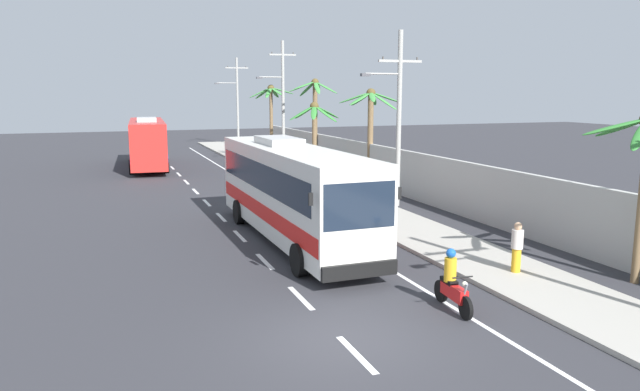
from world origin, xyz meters
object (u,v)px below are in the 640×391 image
at_px(motorcycle_beside_bus, 452,285).
at_px(palm_third, 315,105).
at_px(pedestrian_near_kerb, 298,173).
at_px(utility_pole_distant, 237,99).
at_px(pedestrian_midwalk, 517,246).
at_px(palm_farthest, 314,124).
at_px(coach_bus_foreground, 291,189).
at_px(palm_fourth, 370,117).
at_px(utility_pole_far, 282,100).
at_px(coach_bus_far_lane, 147,141).
at_px(utility_pole_mid, 398,114).
at_px(palm_nearest, 271,105).

relative_size(motorcycle_beside_bus, palm_third, 0.29).
distance_m(pedestrian_near_kerb, utility_pole_distant, 29.97).
xyz_separation_m(pedestrian_midwalk, utility_pole_distant, (1.84, 47.90, 3.97)).
height_order(pedestrian_midwalk, palm_farthest, palm_farthest).
relative_size(coach_bus_foreground, palm_fourth, 2.13).
height_order(palm_fourth, palm_farthest, palm_fourth).
xyz_separation_m(utility_pole_far, palm_farthest, (-0.61, -9.03, -1.35)).
bearing_deg(pedestrian_near_kerb, palm_fourth, -167.76).
relative_size(coach_bus_foreground, motorcycle_beside_bus, 6.38).
distance_m(coach_bus_far_lane, utility_pole_distant, 19.27).
bearing_deg(coach_bus_foreground, utility_pole_far, 74.02).
distance_m(coach_bus_foreground, pedestrian_midwalk, 8.55).
xyz_separation_m(motorcycle_beside_bus, utility_pole_mid, (5.36, 13.47, 3.94)).
xyz_separation_m(pedestrian_near_kerb, utility_pole_mid, (2.98, -6.64, 3.65)).
height_order(utility_pole_far, palm_farthest, utility_pole_far).
height_order(coach_bus_far_lane, motorcycle_beside_bus, coach_bus_far_lane).
height_order(pedestrian_midwalk, utility_pole_mid, utility_pole_mid).
distance_m(utility_pole_mid, palm_third, 16.26).
height_order(motorcycle_beside_bus, palm_farthest, palm_farthest).
distance_m(motorcycle_beside_bus, pedestrian_near_kerb, 20.25).
xyz_separation_m(coach_bus_far_lane, utility_pole_mid, (10.48, -20.25, 2.61)).
distance_m(coach_bus_foreground, pedestrian_near_kerb, 12.37).
xyz_separation_m(utility_pole_distant, palm_farthest, (-1.03, -27.13, -1.23)).
bearing_deg(palm_farthest, palm_third, 70.03).
height_order(motorcycle_beside_bus, pedestrian_near_kerb, pedestrian_near_kerb).
bearing_deg(palm_third, utility_pole_mid, -95.27).
bearing_deg(palm_fourth, pedestrian_midwalk, -101.13).
xyz_separation_m(coach_bus_foreground, palm_fourth, (8.83, 11.84, 2.14)).
bearing_deg(motorcycle_beside_bus, utility_pole_far, 81.23).
bearing_deg(utility_pole_far, coach_bus_far_lane, 167.84).
relative_size(utility_pole_mid, palm_third, 1.29).
relative_size(coach_bus_far_lane, motorcycle_beside_bus, 6.20).
bearing_deg(palm_fourth, motorcycle_beside_bus, -109.24).
bearing_deg(coach_bus_far_lane, pedestrian_midwalk, -74.99).
relative_size(pedestrian_midwalk, utility_pole_distant, 0.17).
bearing_deg(palm_nearest, coach_bus_foreground, -104.11).
xyz_separation_m(coach_bus_far_lane, motorcycle_beside_bus, (5.12, -33.73, -1.34)).
relative_size(pedestrian_near_kerb, palm_nearest, 0.25).
bearing_deg(pedestrian_near_kerb, palm_farthest, -118.29).
distance_m(coach_bus_far_lane, utility_pole_mid, 22.95).
height_order(coach_bus_foreground, pedestrian_near_kerb, coach_bus_foreground).
bearing_deg(palm_farthest, palm_fourth, -37.86).
xyz_separation_m(palm_fourth, palm_farthest, (-2.83, 2.20, -0.46)).
bearing_deg(motorcycle_beside_bus, coach_bus_far_lane, 98.64).
height_order(motorcycle_beside_bus, utility_pole_mid, utility_pole_mid).
relative_size(coach_bus_far_lane, palm_fourth, 2.07).
distance_m(coach_bus_foreground, utility_pole_far, 24.19).
xyz_separation_m(pedestrian_near_kerb, utility_pole_distant, (2.91, 29.56, 3.98)).
bearing_deg(palm_fourth, pedestrian_near_kerb, -177.30).
distance_m(pedestrian_midwalk, palm_farthest, 20.96).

